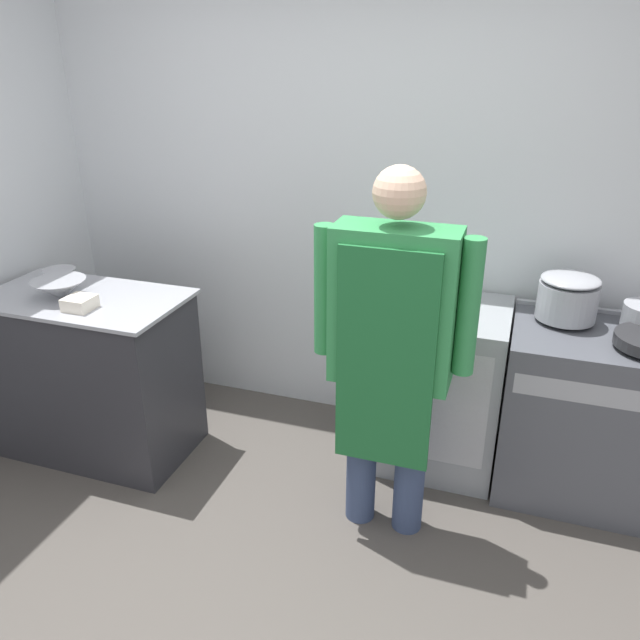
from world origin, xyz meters
name	(u,v)px	position (x,y,z in m)	size (l,w,h in m)	color
ground_plane	(233,619)	(0.00, 0.00, 0.00)	(14.00, 14.00, 0.00)	#4C4742
wall_back	(356,195)	(0.00, 1.71, 1.35)	(8.00, 0.05, 2.70)	silver
prep_counter	(94,374)	(-1.22, 0.85, 0.46)	(1.06, 0.60, 0.92)	#2D2D33
stove	(591,415)	(1.33, 1.32, 0.43)	(0.84, 0.61, 0.89)	#4C4F56
fridge_unit	(439,386)	(0.58, 1.36, 0.44)	(0.65, 0.60, 0.89)	#93999E
person_cook	(392,339)	(0.43, 0.75, 0.97)	(0.69, 0.24, 1.69)	#38476B
mixing_bowl	(60,289)	(-1.31, 0.79, 0.97)	(0.27, 0.27, 0.10)	#9EA0A8
small_bowl	(60,275)	(-1.48, 1.00, 0.95)	(0.18, 0.18, 0.07)	#9EA0A8
plastic_tub	(80,303)	(-1.12, 0.71, 0.95)	(0.13, 0.13, 0.06)	silver
stock_pot	(568,296)	(1.14, 1.43, 1.00)	(0.28, 0.28, 0.22)	#9EA0A8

